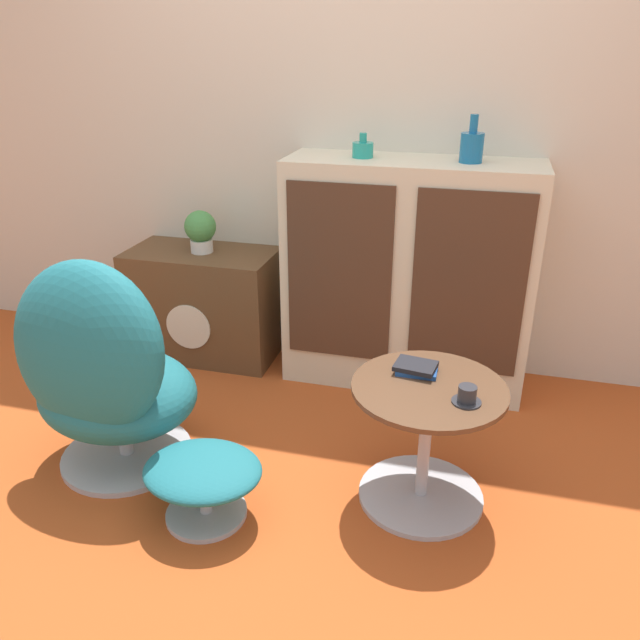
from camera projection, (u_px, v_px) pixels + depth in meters
ground_plane at (272, 514)px, 2.24m from camera, size 12.00×12.00×0.00m
wall_back at (358, 100)px, 2.90m from camera, size 6.40×0.06×2.60m
sideboard at (407, 276)px, 2.94m from camera, size 1.14×0.40×1.08m
tv_console at (205, 304)px, 3.29m from camera, size 0.76×0.41×0.57m
egg_chair at (104, 374)px, 2.33m from camera, size 0.70×0.66×0.89m
ottoman at (203, 476)px, 2.17m from camera, size 0.42×0.36×0.24m
coffee_table at (425, 439)px, 2.22m from camera, size 0.54×0.54×0.48m
vase_leftmost at (363, 149)px, 2.76m from camera, size 0.09×0.09×0.11m
vase_inner_left at (472, 146)px, 2.64m from camera, size 0.10×0.10×0.20m
potted_plant at (200, 230)px, 3.12m from camera, size 0.16×0.16×0.21m
teacup at (467, 396)px, 2.02m from camera, size 0.10×0.10×0.06m
book_stack at (416, 368)px, 2.21m from camera, size 0.16×0.13×0.03m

